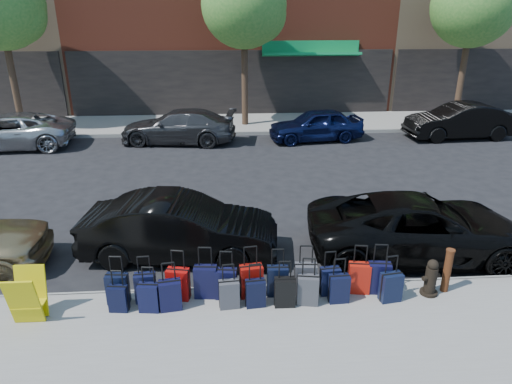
{
  "coord_description": "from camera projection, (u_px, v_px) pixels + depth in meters",
  "views": [
    {
      "loc": [
        -0.49,
        -12.27,
        5.32
      ],
      "look_at": [
        0.26,
        -1.5,
        0.99
      ],
      "focal_mm": 32.0,
      "sensor_mm": 36.0,
      "label": 1
    }
  ],
  "objects": [
    {
      "name": "ground",
      "position": [
        244.0,
        205.0,
        13.37
      ],
      "size": [
        120.0,
        120.0,
        0.0
      ],
      "primitive_type": "plane",
      "color": "black",
      "rests_on": "ground"
    },
    {
      "name": "sidewalk_near",
      "position": [
        261.0,
        361.0,
        7.32
      ],
      "size": [
        60.0,
        4.0,
        0.15
      ],
      "primitive_type": "cube",
      "color": "gray",
      "rests_on": "ground"
    },
    {
      "name": "sidewalk_far",
      "position": [
        235.0,
        123.0,
        22.6
      ],
      "size": [
        60.0,
        4.0,
        0.15
      ],
      "primitive_type": "cube",
      "color": "gray",
      "rests_on": "ground"
    },
    {
      "name": "curb_near",
      "position": [
        253.0,
        289.0,
        9.19
      ],
      "size": [
        60.0,
        0.08,
        0.15
      ],
      "primitive_type": "cube",
      "color": "gray",
      "rests_on": "ground"
    },
    {
      "name": "curb_far",
      "position": [
        236.0,
        134.0,
        20.73
      ],
      "size": [
        60.0,
        0.08,
        0.15
      ],
      "primitive_type": "cube",
      "color": "gray",
      "rests_on": "ground"
    },
    {
      "name": "tree_left",
      "position": [
        3.0,
        7.0,
        19.52
      ],
      "size": [
        3.8,
        3.8,
        7.27
      ],
      "color": "black",
      "rests_on": "sidewalk_far"
    },
    {
      "name": "tree_center",
      "position": [
        247.0,
        7.0,
        20.19
      ],
      "size": [
        3.8,
        3.8,
        7.27
      ],
      "color": "black",
      "rests_on": "sidewalk_far"
    },
    {
      "name": "tree_right",
      "position": [
        476.0,
        7.0,
        20.87
      ],
      "size": [
        3.8,
        3.8,
        7.27
      ],
      "color": "black",
      "rests_on": "sidewalk_far"
    },
    {
      "name": "suitcase_front_0",
      "position": [
        118.0,
        289.0,
        8.55
      ],
      "size": [
        0.42,
        0.26,
        0.97
      ],
      "rotation": [
        0.0,
        0.0,
        -0.11
      ],
      "color": "black",
      "rests_on": "sidewalk_near"
    },
    {
      "name": "suitcase_front_1",
      "position": [
        146.0,
        288.0,
        8.59
      ],
      "size": [
        0.4,
        0.23,
        0.94
      ],
      "rotation": [
        0.0,
        0.0,
        0.05
      ],
      "color": "black",
      "rests_on": "sidewalk_near"
    },
    {
      "name": "suitcase_front_2",
      "position": [
        178.0,
        284.0,
        8.67
      ],
      "size": [
        0.46,
        0.31,
        1.01
      ],
      "rotation": [
        0.0,
        0.0,
        -0.2
      ],
      "color": "#9B0C0A",
      "rests_on": "sidewalk_near"
    },
    {
      "name": "suitcase_front_3",
      "position": [
        206.0,
        282.0,
        8.73
      ],
      "size": [
        0.45,
        0.28,
        1.04
      ],
      "rotation": [
        0.0,
        0.0,
        -0.09
      ],
      "color": "black",
      "rests_on": "sidewalk_near"
    },
    {
      "name": "suitcase_front_4",
      "position": [
        226.0,
        284.0,
        8.69
      ],
      "size": [
        0.43,
        0.27,
        0.98
      ],
      "rotation": [
        0.0,
        0.0,
        -0.12
      ],
      "color": "black",
      "rests_on": "sidewalk_near"
    },
    {
      "name": "suitcase_front_5",
      "position": [
        251.0,
        281.0,
        8.75
      ],
      "size": [
        0.46,
        0.29,
        1.04
      ],
      "rotation": [
        0.0,
        0.0,
        0.13
      ],
      "color": "maroon",
      "rests_on": "sidewalk_near"
    },
    {
      "name": "suitcase_front_6",
      "position": [
        278.0,
        281.0,
        8.79
      ],
      "size": [
        0.41,
        0.24,
        0.97
      ],
      "rotation": [
        0.0,
        0.0,
        -0.05
      ],
      "color": "black",
      "rests_on": "sidewalk_near"
    },
    {
      "name": "suitcase_front_7",
      "position": [
        306.0,
        279.0,
        8.84
      ],
      "size": [
        0.44,
        0.26,
        1.01
      ],
      "rotation": [
        0.0,
        0.0,
        -0.08
      ],
      "color": "#3A3B3F",
      "rests_on": "sidewalk_near"
    },
    {
      "name": "suitcase_front_8",
      "position": [
        330.0,
        281.0,
        8.83
      ],
      "size": [
        0.39,
        0.24,
        0.9
      ],
      "rotation": [
        0.0,
        0.0,
        0.1
      ],
      "color": "black",
      "rests_on": "sidewalk_near"
    },
    {
      "name": "suitcase_front_9",
      "position": [
        359.0,
        278.0,
        8.88
      ],
      "size": [
        0.44,
        0.29,
        1.0
      ],
      "rotation": [
        0.0,
        0.0,
        -0.16
      ],
      "color": "#A6160A",
      "rests_on": "sidewalk_near"
    },
    {
      "name": "suitcase_front_10",
      "position": [
        379.0,
        278.0,
        8.86
      ],
      "size": [
        0.45,
        0.29,
        1.02
      ],
      "rotation": [
        0.0,
        0.0,
        -0.15
      ],
      "color": "black",
      "rests_on": "sidewalk_near"
    },
    {
      "name": "suitcase_back_0",
      "position": [
        118.0,
        298.0,
        8.34
      ],
      "size": [
        0.36,
        0.24,
        0.82
      ],
      "rotation": [
        0.0,
        0.0,
        -0.12
      ],
      "color": "black",
      "rests_on": "sidewalk_near"
    },
    {
      "name": "suitcase_back_1",
      "position": [
        149.0,
        297.0,
        8.33
      ],
      "size": [
        0.4,
        0.26,
        0.89
      ],
      "rotation": [
        0.0,
        0.0,
        -0.12
      ],
      "color": "black",
      "rests_on": "sidewalk_near"
    },
    {
      "name": "suitcase_back_2",
      "position": [
        170.0,
        295.0,
        8.36
      ],
      "size": [
        0.43,
        0.29,
        0.95
      ],
      "rotation": [
        0.0,
        0.0,
        0.15
      ],
      "color": "black",
      "rests_on": "sidewalk_near"
    },
    {
      "name": "suitcase_back_4",
      "position": [
        229.0,
        294.0,
        8.43
      ],
      "size": [
        0.39,
        0.25,
        0.88
      ],
      "rotation": [
        0.0,
        0.0,
        0.09
      ],
      "color": "#3B3B40",
      "rests_on": "sidewalk_near"
    },
    {
      "name": "suitcase_back_5",
      "position": [
        255.0,
        293.0,
        8.47
      ],
      "size": [
        0.38,
        0.25,
        0.86
      ],
      "rotation": [
        0.0,
        0.0,
        0.1
      ],
      "color": "black",
      "rests_on": "sidewalk_near"
    },
    {
      "name": "suitcase_back_6",
      "position": [
        285.0,
        292.0,
        8.47
      ],
      "size": [
        0.39,
        0.23,
        0.91
      ],
      "rotation": [
        0.0,
        0.0,
        -0.02
      ],
      "color": "black",
      "rests_on": "sidewalk_near"
    },
    {
      "name": "suitcase_back_7",
      "position": [
        308.0,
        290.0,
        8.53
      ],
      "size": [
        0.43,
        0.29,
        0.94
      ],
      "rotation": [
        0.0,
        0.0,
        -0.16
      ],
      "color": "#39393E",
      "rests_on": "sidewalk_near"
    },
    {
      "name": "suitcase_back_8",
      "position": [
        339.0,
        288.0,
        8.59
      ],
      "size": [
        0.38,
        0.23,
        0.89
      ],
      "rotation": [
        0.0,
        0.0,
        0.04
      ],
      "color": "black",
      "rests_on": "sidewalk_near"
    },
    {
      "name": "suitcase_back_10",
      "position": [
        391.0,
        287.0,
        8.62
      ],
      "size": [
        0.42,
        0.28,
        0.93
      ],
      "rotation": [
        0.0,
        0.0,
        0.16
      ],
      "color": "black",
      "rests_on": "sidewalk_near"
    },
    {
      "name": "fire_hydrant",
      "position": [
        431.0,
        278.0,
        8.8
      ],
      "size": [
        0.39,
        0.34,
        0.75
      ],
      "rotation": [
        0.0,
        0.0,
        0.3
      ],
      "color": "black",
      "rests_on": "sidewalk_near"
    },
    {
      "name": "bollard",
      "position": [
        447.0,
        270.0,
        8.85
      ],
      "size": [
        0.17,
        0.17,
        0.92
      ],
      "color": "#38190C",
      "rests_on": "sidewalk_near"
    },
    {
      "name": "display_rack",
      "position": [
        28.0,
        297.0,
        8.01
      ],
      "size": [
        0.54,
        0.59,
        0.96
      ],
      "rotation": [
        0.0,
        0.0,
        -0.0
      ],
      "color": "#D1C10B",
      "rests_on": "sidewalk_near"
    },
    {
      "name": "car_near_1",
      "position": [
        180.0,
        228.0,
        10.3
      ],
      "size": [
        4.54,
        2.01,
        1.45
      ],
      "primitive_type": "imported",
      "rotation": [
        0.0,
        0.0,
        1.46
      ],
      "color": "black",
      "rests_on": "ground"
    },
    {
      "name": "car_near_2",
      "position": [
        419.0,
        227.0,
        10.41
      ],
      "size": [
        5.21,
        2.68,
        1.41
      ],
      "primitive_type": "imported",
      "rotation": [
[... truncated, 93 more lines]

